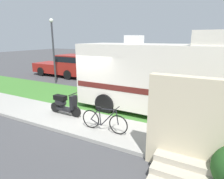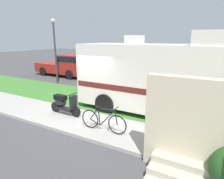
{
  "view_description": "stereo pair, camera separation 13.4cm",
  "coord_description": "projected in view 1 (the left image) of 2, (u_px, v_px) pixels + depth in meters",
  "views": [
    {
      "loc": [
        4.99,
        -6.83,
        3.25
      ],
      "look_at": [
        1.15,
        0.3,
        1.1
      ],
      "focal_mm": 31.32,
      "sensor_mm": 36.0,
      "label": 1
    },
    {
      "loc": [
        5.1,
        -6.76,
        3.25
      ],
      "look_at": [
        1.15,
        0.3,
        1.1
      ],
      "focal_mm": 31.32,
      "sensor_mm": 36.0,
      "label": 2
    }
  ],
  "objects": [
    {
      "name": "ground_plane",
      "position": [
        87.0,
        111.0,
        8.93
      ],
      "size": [
        80.0,
        80.0,
        0.0
      ],
      "primitive_type": "plane",
      "color": "#424244"
    },
    {
      "name": "sidewalk",
      "position": [
        69.0,
        119.0,
        7.89
      ],
      "size": [
        24.0,
        2.0,
        0.12
      ],
      "color": "#9E9B93",
      "rests_on": "ground"
    },
    {
      "name": "grass_strip",
      "position": [
        103.0,
        101.0,
        10.19
      ],
      "size": [
        24.0,
        3.4,
        0.08
      ],
      "color": "#3D752D",
      "rests_on": "ground"
    },
    {
      "name": "motorhome_rv",
      "position": [
        157.0,
        76.0,
        8.31
      ],
      "size": [
        6.58,
        2.58,
        3.49
      ],
      "color": "silver",
      "rests_on": "ground"
    },
    {
      "name": "scooter",
      "position": [
        64.0,
        104.0,
        8.15
      ],
      "size": [
        1.56,
        0.5,
        0.97
      ],
      "color": "black",
      "rests_on": "ground"
    },
    {
      "name": "bicycle",
      "position": [
        104.0,
        121.0,
        6.68
      ],
      "size": [
        1.75,
        0.52,
        0.89
      ],
      "color": "black",
      "rests_on": "ground"
    },
    {
      "name": "pickup_truck_near",
      "position": [
        66.0,
        65.0,
        16.79
      ],
      "size": [
        5.26,
        2.36,
        1.88
      ],
      "color": "maroon",
      "rests_on": "ground"
    },
    {
      "name": "pickup_truck_far",
      "position": [
        194.0,
        69.0,
        14.84
      ],
      "size": [
        5.45,
        2.17,
        1.85
      ],
      "color": "#B7B29E",
      "rests_on": "ground"
    },
    {
      "name": "porch_steps",
      "position": [
        188.0,
        137.0,
        4.63
      ],
      "size": [
        2.0,
        1.26,
        2.4
      ],
      "color": "#B2A893",
      "rests_on": "ground"
    },
    {
      "name": "bottle_green",
      "position": [
        157.0,
        130.0,
        6.62
      ],
      "size": [
        0.07,
        0.07,
        0.26
      ],
      "color": "brown",
      "rests_on": "ground"
    },
    {
      "name": "street_lamp_post",
      "position": [
        53.0,
        45.0,
        13.73
      ],
      "size": [
        0.28,
        0.28,
        4.53
      ],
      "color": "#333338",
      "rests_on": "ground"
    }
  ]
}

